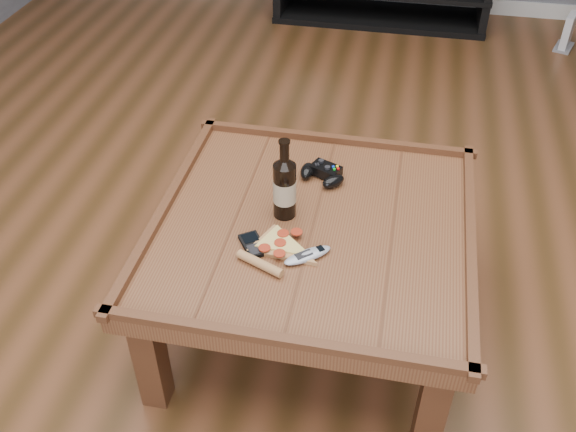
% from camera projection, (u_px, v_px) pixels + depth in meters
% --- Properties ---
extents(ground, '(6.00, 6.00, 0.00)m').
position_uv_depth(ground, '(310.00, 319.00, 2.32)').
color(ground, '#442B13').
rests_on(ground, ground).
extents(coffee_table, '(1.03, 1.03, 0.48)m').
position_uv_depth(coffee_table, '(313.00, 238.00, 2.07)').
color(coffee_table, '#542C18').
rests_on(coffee_table, ground).
extents(beer_bottle, '(0.07, 0.07, 0.28)m').
position_uv_depth(beer_bottle, '(285.00, 186.00, 1.99)').
color(beer_bottle, black).
rests_on(beer_bottle, coffee_table).
extents(game_controller, '(0.17, 0.15, 0.05)m').
position_uv_depth(game_controller, '(322.00, 173.00, 2.20)').
color(game_controller, black).
rests_on(game_controller, coffee_table).
extents(pizza_slice, '(0.26, 0.32, 0.03)m').
position_uv_depth(pizza_slice, '(277.00, 248.00, 1.93)').
color(pizza_slice, '#AF794C').
rests_on(pizza_slice, coffee_table).
extents(smartphone, '(0.11, 0.12, 0.01)m').
position_uv_depth(smartphone, '(253.00, 245.00, 1.94)').
color(smartphone, black).
rests_on(smartphone, coffee_table).
extents(remote_control, '(0.15, 0.14, 0.02)m').
position_uv_depth(remote_control, '(308.00, 255.00, 1.90)').
color(remote_control, '#9CA0A9').
rests_on(remote_control, coffee_table).
extents(game_console, '(0.15, 0.20, 0.22)m').
position_uv_depth(game_console, '(568.00, 33.00, 3.97)').
color(game_console, gray).
rests_on(game_console, ground).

